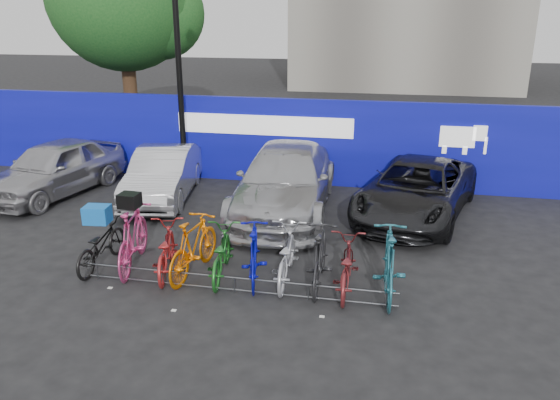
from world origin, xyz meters
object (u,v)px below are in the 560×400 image
(car_1, at_px, (163,174))
(bike_5, at_px, (254,254))
(bike_4, at_px, (221,254))
(car_2, at_px, (285,181))
(bike_6, at_px, (286,256))
(bike_8, at_px, (346,266))
(bike_9, at_px, (389,263))
(bike_rack, at_px, (234,284))
(bike_7, at_px, (320,258))
(bike_2, at_px, (165,250))
(car_0, at_px, (54,168))
(bike_0, at_px, (101,245))
(lamppost, at_px, (179,66))
(car_3, at_px, (417,190))
(bike_1, at_px, (133,237))
(bike_3, at_px, (194,247))

(car_1, height_order, bike_5, car_1)
(bike_5, bearing_deg, bike_4, -14.31)
(car_2, bearing_deg, bike_6, -81.05)
(bike_8, bearing_deg, bike_9, 178.44)
(bike_rack, height_order, bike_7, bike_7)
(bike_2, relative_size, bike_5, 1.00)
(car_0, height_order, bike_9, car_0)
(bike_0, xyz_separation_m, bike_5, (3.00, 0.03, 0.08))
(bike_0, relative_size, bike_4, 0.98)
(bike_rack, height_order, bike_8, bike_8)
(lamppost, bearing_deg, car_2, -28.08)
(bike_6, relative_size, bike_8, 1.05)
(bike_4, relative_size, bike_9, 0.88)
(bike_2, bearing_deg, bike_9, 165.00)
(bike_4, distance_m, bike_7, 1.82)
(car_3, relative_size, bike_0, 2.77)
(lamppost, relative_size, bike_6, 3.33)
(car_0, xyz_separation_m, bike_4, (5.79, -3.76, -0.27))
(lamppost, relative_size, car_0, 1.43)
(bike_0, bearing_deg, car_0, -47.16)
(lamppost, xyz_separation_m, car_1, (-0.03, -1.43, -2.62))
(lamppost, xyz_separation_m, bike_6, (3.98, -5.36, -2.79))
(bike_rack, bearing_deg, car_2, 89.20)
(bike_1, bearing_deg, bike_3, 165.37)
(car_2, relative_size, bike_5, 3.04)
(car_3, bearing_deg, bike_2, -123.75)
(car_2, distance_m, bike_1, 4.28)
(bike_1, height_order, bike_8, bike_1)
(lamppost, xyz_separation_m, bike_9, (5.81, -5.52, -2.68))
(car_2, height_order, car_3, car_2)
(bike_6, bearing_deg, lamppost, -56.63)
(bike_rack, distance_m, bike_1, 2.27)
(lamppost, distance_m, bike_4, 6.75)
(bike_1, bearing_deg, bike_0, -1.41)
(car_3, bearing_deg, car_1, -165.20)
(car_3, bearing_deg, car_0, -163.46)
(bike_1, xyz_separation_m, bike_4, (1.74, -0.06, -0.15))
(lamppost, bearing_deg, bike_8, -47.41)
(car_1, height_order, bike_4, car_1)
(lamppost, relative_size, bike_5, 3.50)
(bike_0, height_order, bike_1, bike_1)
(bike_rack, xyz_separation_m, bike_9, (2.61, 0.48, 0.43))
(bike_5, bearing_deg, car_3, -138.72)
(bike_6, bearing_deg, car_3, -124.80)
(bike_0, relative_size, bike_1, 0.85)
(car_3, relative_size, bike_5, 2.71)
(car_0, xyz_separation_m, car_2, (6.25, -0.04, 0.05))
(bike_0, xyz_separation_m, bike_6, (3.55, 0.16, 0.03))
(bike_rack, distance_m, bike_0, 2.82)
(bike_2, height_order, bike_3, bike_3)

